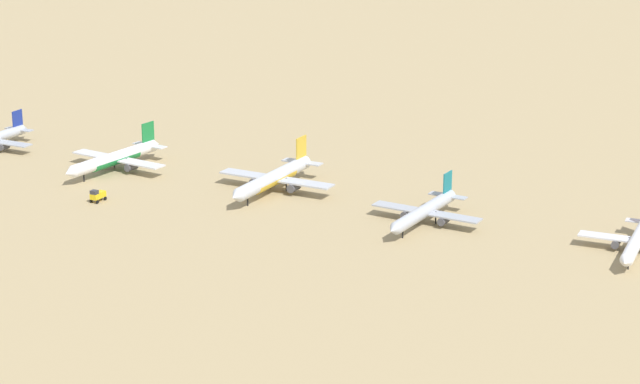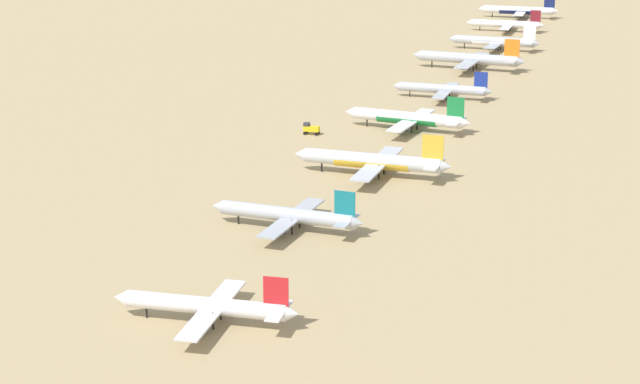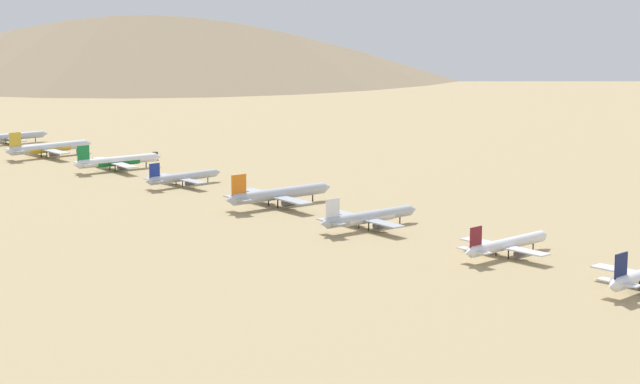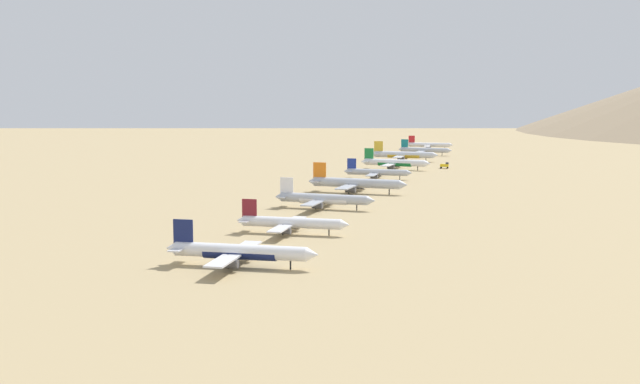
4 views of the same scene
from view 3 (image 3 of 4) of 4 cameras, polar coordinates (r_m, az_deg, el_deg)
name	(u,v)px [view 3 (image 3 of 4)]	position (r m, az deg, el deg)	size (l,w,h in m)	color
ground_plane	(189,186)	(508.41, -6.21, 0.26)	(2692.58, 2692.58, 0.00)	tan
parked_jet_1	(506,244)	(384.31, 8.83, -2.47)	(40.78, 33.18, 11.76)	white
parked_jet_2	(369,217)	(421.13, 2.32, -1.20)	(43.85, 35.84, 12.67)	#B2B7C1
parked_jet_3	(278,194)	(461.42, -2.00, -0.10)	(49.45, 40.43, 14.29)	#B2B7C1
parked_jet_4	(183,177)	(509.30, -6.52, 0.70)	(38.66, 31.47, 11.14)	#B2B7C1
parked_jet_5	(117,161)	(553.88, -9.61, 1.45)	(44.15, 36.17, 12.80)	white
parked_jet_6	(48,148)	(601.15, -12.76, 2.05)	(47.02, 38.31, 13.56)	silver
parked_jet_7	(11,137)	(651.10, -14.43, 2.55)	(40.39, 33.01, 11.67)	#B2B7C1
service_truck	(153,156)	(582.37, -7.92, 1.71)	(5.37, 3.05, 3.90)	yellow
desert_hill_3	(168,6)	(1188.11, -7.22, 8.75)	(638.29, 638.29, 115.03)	#8C775B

